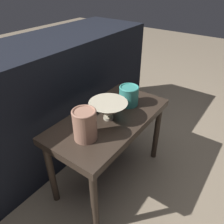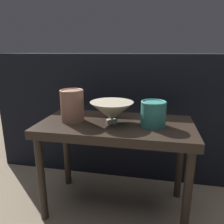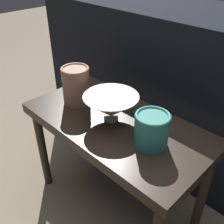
{
  "view_description": "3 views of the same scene",
  "coord_description": "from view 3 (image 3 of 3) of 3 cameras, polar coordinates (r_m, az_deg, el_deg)",
  "views": [
    {
      "loc": [
        -0.78,
        -0.58,
        1.13
      ],
      "look_at": [
        -0.01,
        -0.03,
        0.51
      ],
      "focal_mm": 35.0,
      "sensor_mm": 36.0,
      "label": 1
    },
    {
      "loc": [
        0.17,
        -0.96,
        0.79
      ],
      "look_at": [
        -0.02,
        0.02,
        0.51
      ],
      "focal_mm": 35.0,
      "sensor_mm": 36.0,
      "label": 2
    },
    {
      "loc": [
        0.55,
        -0.57,
        1.02
      ],
      "look_at": [
        -0.0,
        -0.02,
        0.51
      ],
      "focal_mm": 42.0,
      "sensor_mm": 36.0,
      "label": 3
    }
  ],
  "objects": [
    {
      "name": "vase_textured_left",
      "position": [
        1.05,
        -7.83,
        5.87
      ],
      "size": [
        0.11,
        0.11,
        0.15
      ],
      "color": "#996B56",
      "rests_on": "table"
    },
    {
      "name": "vase_colorful_right",
      "position": [
        0.84,
        8.62,
        -3.68
      ],
      "size": [
        0.11,
        0.11,
        0.11
      ],
      "color": "teal",
      "rests_on": "table"
    },
    {
      "name": "ground_plane",
      "position": [
        1.29,
        0.66,
        -18.98
      ],
      "size": [
        8.0,
        8.0,
        0.0
      ],
      "primitive_type": "plane",
      "color": "#7F705B"
    },
    {
      "name": "table",
      "position": [
        1.0,
        0.8,
        -4.72
      ],
      "size": [
        0.72,
        0.37,
        0.46
      ],
      "color": "#2D231C",
      "rests_on": "ground_plane"
    },
    {
      "name": "bowl",
      "position": [
        0.94,
        -0.22,
        1.23
      ],
      "size": [
        0.2,
        0.2,
        0.1
      ],
      "color": "#B2A88E",
      "rests_on": "table"
    },
    {
      "name": "couch_backdrop",
      "position": [
        1.39,
        16.57,
        4.57
      ],
      "size": [
        1.7,
        0.5,
        0.77
      ],
      "color": "black",
      "rests_on": "ground_plane"
    }
  ]
}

